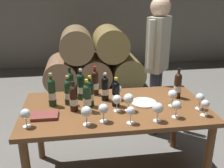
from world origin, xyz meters
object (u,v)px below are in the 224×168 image
Objects in this scene: wine_glass_5 at (118,89)px; wine_glass_8 at (25,114)px; wine_bottle_1 at (68,92)px; wine_bottle_3 at (70,85)px; wine_glass_3 at (103,109)px; wine_bottle_10 at (74,98)px; wine_bottle_5 at (52,92)px; sommelier_presenting at (158,55)px; wine_glass_9 at (200,98)px; wine_bottle_6 at (81,86)px; dining_table at (115,115)px; wine_bottle_8 at (178,85)px; wine_glass_2 at (158,108)px; wine_glass_6 at (86,112)px; wine_glass_1 at (117,100)px; serving_plate at (144,103)px; wine_glass_7 at (131,112)px; tasting_notebook at (45,116)px; wine_bottle_4 at (90,93)px; wine_bottle_7 at (95,83)px; wine_bottle_0 at (105,88)px; wine_glass_11 at (205,105)px; wine_bottle_9 at (116,94)px; wine_bottle_2 at (87,98)px; wine_glass_4 at (129,99)px; wine_glass_10 at (177,106)px.

wine_glass_8 reaches higher than wine_glass_5.
wine_bottle_3 is at bearing 83.67° from wine_bottle_1.
wine_bottle_3 is 1.95× the size of wine_glass_3.
wine_bottle_5 is at bearing 145.59° from wine_bottle_10.
wine_glass_9 is at bearing -82.89° from sommelier_presenting.
dining_table is at bearing -36.65° from wine_bottle_6.
wine_bottle_8 is 0.57m from wine_glass_2.
wine_bottle_1 is 1.75× the size of wine_glass_6.
wine_glass_1 is at bearing -126.77° from sommelier_presenting.
wine_glass_6 is 0.67× the size of serving_plate.
tasting_notebook is (-0.70, 0.21, -0.09)m from wine_glass_7.
wine_bottle_4 is 1.35× the size of tasting_notebook.
dining_table is 5.62× the size of wine_bottle_7.
wine_bottle_6 is at bearing 24.00° from wine_bottle_5.
wine_bottle_3 is at bearing 158.66° from wine_glass_9.
wine_bottle_0 is 0.20m from wine_bottle_4.
wine_glass_11 is at bearing -34.55° from wine_bottle_7.
dining_table is 6.12× the size of wine_bottle_0.
wine_glass_1 is 1.06× the size of wine_glass_11.
wine_bottle_7 reaches higher than tasting_notebook.
wine_bottle_1 is at bearing 5.47° from wine_bottle_5.
wine_glass_8 is 1.48m from wine_glass_11.
wine_glass_6 is (-0.14, -0.03, 0.00)m from wine_glass_3.
dining_table is at bearing -15.46° from wine_bottle_1.
wine_bottle_9 is at bearing -33.57° from wine_bottle_3.
wine_bottle_9 reaches higher than wine_glass_7.
wine_glass_2 reaches higher than wine_glass_8.
wine_bottle_4 reaches higher than dining_table.
wine_bottle_5 is 0.41m from wine_glass_8.
wine_bottle_0 reaches higher than tasting_notebook.
wine_bottle_0 is 0.40m from serving_plate.
wine_bottle_0 is 0.29m from wine_bottle_2.
sommelier_presenting is at bearing 91.27° from wine_bottle_8.
wine_bottle_7 is at bearing 152.03° from wine_glass_9.
wine_bottle_7 is 0.91m from sommelier_presenting.
wine_glass_3 is at bearing -172.60° from wine_glass_9.
wine_bottle_4 is 0.17m from wine_bottle_10.
wine_glass_6 is at bearing -131.72° from wine_bottle_9.
wine_bottle_5 reaches higher than wine_bottle_8.
wine_bottle_3 reaches higher than wine_bottle_9.
wine_glass_9 is at bearing -24.29° from wine_glass_5.
wine_glass_4 is 0.27m from wine_glass_5.
wine_bottle_4 is at bearing -174.97° from wine_bottle_8.
wine_bottle_6 is at bearing 140.75° from wine_glass_4.
wine_bottle_1 is at bearing 126.27° from wine_glass_3.
wine_glass_2 is at bearing -174.97° from wine_glass_11.
wine_bottle_4 is 1.97× the size of wine_glass_9.
wine_bottle_3 is at bearing 159.26° from wine_bottle_0.
wine_glass_10 is at bearing -25.95° from wine_glass_4.
wine_glass_4 is 0.65m from wine_glass_11.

